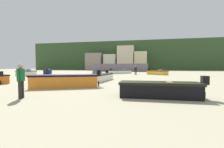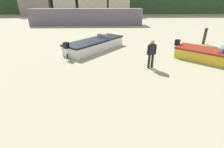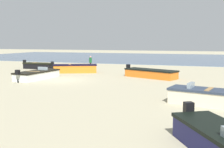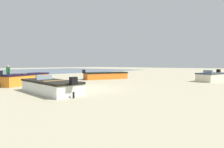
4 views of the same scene
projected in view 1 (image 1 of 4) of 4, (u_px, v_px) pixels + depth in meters
name	position (u px, v px, depth m)	size (l,w,h in m)	color
ground_plane	(80.00, 80.00, 16.73)	(160.00, 160.00, 0.00)	tan
headland_hill	(131.00, 58.00, 80.98)	(90.00, 32.00, 12.72)	#334D2A
harbor_pier	(120.00, 68.00, 46.05)	(16.45, 2.40, 2.37)	slate
townhouse_left	(95.00, 62.00, 65.07)	(6.82, 5.57, 7.14)	gray
townhouse_centre	(111.00, 62.00, 63.64)	(4.93, 5.46, 6.54)	beige
townhouse_right	(126.00, 58.00, 62.55)	(6.49, 6.04, 9.83)	beige
townhouse_far_right	(141.00, 61.00, 61.29)	(4.82, 5.83, 7.42)	beige
boat_black_0	(159.00, 89.00, 7.35)	(4.04, 1.25, 1.06)	black
boat_orange_2	(65.00, 81.00, 10.95)	(4.79, 3.16, 1.23)	orange
boat_cream_3	(26.00, 73.00, 24.64)	(3.69, 2.20, 1.17)	beige
boat_white_4	(120.00, 72.00, 32.55)	(4.59, 5.12, 1.10)	white
boat_yellow_5	(157.00, 73.00, 28.35)	(3.93, 3.78, 1.06)	gold
boat_navy_6	(48.00, 72.00, 31.38)	(3.20, 4.11, 1.14)	navy
boat_white_7	(100.00, 77.00, 16.22)	(2.03, 5.01, 1.06)	white
mooring_post_near_water	(166.00, 70.00, 32.05)	(0.24, 0.24, 1.38)	#3D2C1A
beach_walker_foreground	(136.00, 70.00, 28.03)	(0.54, 0.39, 1.62)	black
beach_walker_distant	(21.00, 78.00, 7.10)	(0.40, 0.54, 1.62)	black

